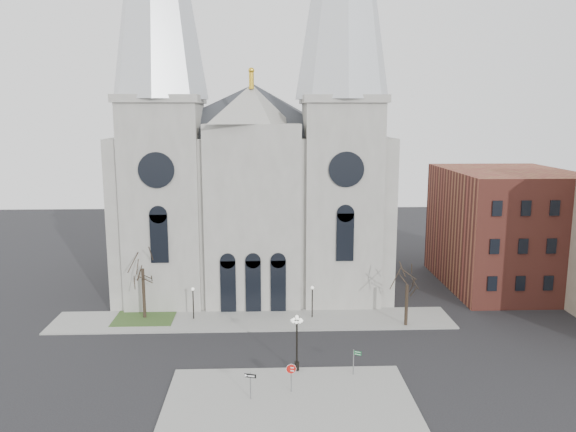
{
  "coord_description": "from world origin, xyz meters",
  "views": [
    {
      "loc": [
        1.45,
        -42.69,
        20.48
      ],
      "look_at": [
        3.41,
        8.0,
        11.25
      ],
      "focal_mm": 35.0,
      "sensor_mm": 36.0,
      "label": 1
    }
  ],
  "objects_px": {
    "street_name_sign": "(355,360)",
    "one_way_sign": "(250,381)",
    "globe_lamp": "(297,336)",
    "stop_sign": "(291,371)"
  },
  "relations": [
    {
      "from": "globe_lamp",
      "to": "one_way_sign",
      "type": "xyz_separation_m",
      "value": [
        -3.59,
        -4.45,
        -1.55
      ]
    },
    {
      "from": "one_way_sign",
      "to": "stop_sign",
      "type": "bearing_deg",
      "value": 33.65
    },
    {
      "from": "globe_lamp",
      "to": "street_name_sign",
      "type": "distance_m",
      "value": 4.91
    },
    {
      "from": "one_way_sign",
      "to": "street_name_sign",
      "type": "relative_size",
      "value": 0.96
    },
    {
      "from": "globe_lamp",
      "to": "one_way_sign",
      "type": "height_order",
      "value": "globe_lamp"
    },
    {
      "from": "stop_sign",
      "to": "globe_lamp",
      "type": "relative_size",
      "value": 0.47
    },
    {
      "from": "globe_lamp",
      "to": "street_name_sign",
      "type": "relative_size",
      "value": 2.22
    },
    {
      "from": "globe_lamp",
      "to": "one_way_sign",
      "type": "bearing_deg",
      "value": -128.9
    },
    {
      "from": "street_name_sign",
      "to": "one_way_sign",
      "type": "bearing_deg",
      "value": -131.81
    },
    {
      "from": "one_way_sign",
      "to": "street_name_sign",
      "type": "height_order",
      "value": "street_name_sign"
    }
  ]
}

